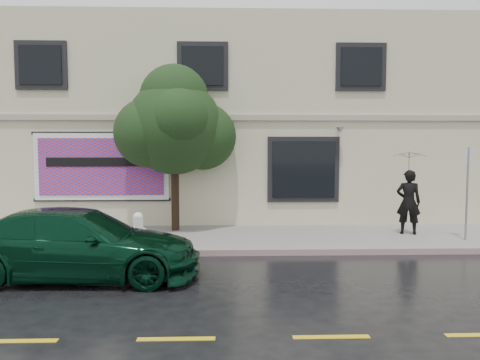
{
  "coord_description": "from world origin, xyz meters",
  "views": [
    {
      "loc": [
        0.7,
        -9.92,
        2.73
      ],
      "look_at": [
        1.08,
        2.2,
        1.82
      ],
      "focal_mm": 35.0,
      "sensor_mm": 36.0,
      "label": 1
    }
  ],
  "objects_px": {
    "car": "(79,244)",
    "pedestrian": "(408,202)",
    "street_tree": "(174,127)",
    "fire_hydrant": "(138,230)"
  },
  "relations": [
    {
      "from": "car",
      "to": "pedestrian",
      "type": "distance_m",
      "value": 9.12
    },
    {
      "from": "pedestrian",
      "to": "street_tree",
      "type": "height_order",
      "value": "street_tree"
    },
    {
      "from": "pedestrian",
      "to": "fire_hydrant",
      "type": "xyz_separation_m",
      "value": [
        -7.5,
        -1.56,
        -0.5
      ]
    },
    {
      "from": "car",
      "to": "fire_hydrant",
      "type": "relative_size",
      "value": 5.48
    },
    {
      "from": "fire_hydrant",
      "to": "pedestrian",
      "type": "bearing_deg",
      "value": -6.17
    },
    {
      "from": "car",
      "to": "pedestrian",
      "type": "xyz_separation_m",
      "value": [
        8.3,
        3.76,
        0.37
      ]
    },
    {
      "from": "pedestrian",
      "to": "street_tree",
      "type": "bearing_deg",
      "value": 9.5
    },
    {
      "from": "car",
      "to": "fire_hydrant",
      "type": "height_order",
      "value": "car"
    },
    {
      "from": "pedestrian",
      "to": "car",
      "type": "bearing_deg",
      "value": 40.87
    },
    {
      "from": "fire_hydrant",
      "to": "car",
      "type": "bearing_deg",
      "value": -127.76
    }
  ]
}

